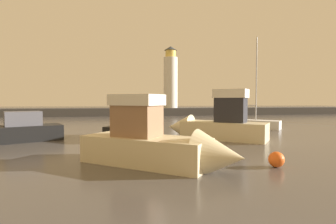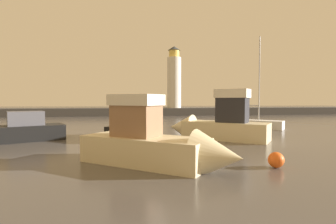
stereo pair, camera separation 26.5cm
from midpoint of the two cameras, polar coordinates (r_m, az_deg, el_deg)
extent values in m
plane|color=#4C4742|center=(27.32, -5.70, -3.76)|extent=(220.00, 220.00, 0.00)
cube|color=#423F3D|center=(52.14, -7.55, 0.06)|extent=(91.17, 5.35, 1.48)
cylinder|color=silver|center=(52.97, 0.42, 6.39)|extent=(2.77, 2.77, 10.10)
cylinder|color=#F2CC59|center=(53.67, 0.42, 12.53)|extent=(2.08, 2.08, 1.41)
cone|color=#33383D|center=(53.87, 0.42, 13.69)|extent=(2.49, 2.49, 0.81)
cube|color=black|center=(22.17, -30.69, -4.11)|extent=(6.72, 4.84, 1.14)
cube|color=#595960|center=(22.12, -29.30, -1.25)|extent=(2.85, 2.47, 1.05)
cube|color=beige|center=(12.57, -5.55, -8.29)|extent=(6.22, 5.41, 1.29)
cone|color=beige|center=(11.10, 10.58, -9.44)|extent=(2.91, 2.94, 2.16)
cube|color=#8C6647|center=(12.64, -7.35, -1.91)|extent=(2.56, 2.44, 1.48)
cube|color=silver|center=(12.60, -7.37, 2.63)|extent=(2.82, 2.68, 0.52)
cube|color=beige|center=(20.65, 11.62, -3.98)|extent=(6.43, 5.76, 1.34)
cone|color=beige|center=(22.05, 2.21, -3.34)|extent=(2.96, 2.98, 2.18)
cube|color=#232328|center=(20.38, 13.12, 0.42)|extent=(2.61, 2.48, 1.85)
cube|color=silver|center=(20.37, 13.16, 3.93)|extent=(2.87, 2.73, 0.65)
cube|color=black|center=(22.72, -8.03, -3.86)|extent=(4.79, 5.77, 0.94)
cone|color=black|center=(25.55, -3.91, -3.02)|extent=(2.38, 2.35, 1.75)
cube|color=#8C6647|center=(22.04, -9.05, -1.29)|extent=(2.41, 2.67, 1.18)
cube|color=silver|center=(22.01, -9.07, 0.79)|extent=(2.65, 2.93, 0.41)
cube|color=white|center=(29.86, 17.15, -2.48)|extent=(5.75, 5.32, 0.88)
cylinder|color=#B7B7BC|center=(29.69, 18.44, 6.89)|extent=(0.12, 0.12, 8.87)
cylinder|color=#B7B7BC|center=(30.04, 15.20, 1.46)|extent=(2.62, 2.30, 0.09)
sphere|color=#EA5919|center=(12.84, 21.97, -9.56)|extent=(0.70, 0.70, 0.70)
camera|label=1|loc=(0.13, -90.53, -0.02)|focal=28.00mm
camera|label=2|loc=(0.13, 89.47, 0.02)|focal=28.00mm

